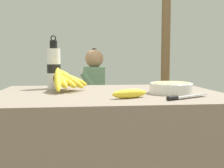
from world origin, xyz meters
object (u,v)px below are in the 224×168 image
at_px(serving_bowl, 171,87).
at_px(seated_vendor, 90,94).
at_px(water_bottle, 54,67).
at_px(knife, 182,97).
at_px(banana_bunch_green, 28,108).
at_px(banana_bunch_ripe, 64,79).
at_px(support_post_far, 166,30).
at_px(wooden_bench, 73,119).
at_px(loose_banana_front, 130,94).

distance_m(serving_bowl, seated_vendor, 1.44).
height_order(water_bottle, knife, water_bottle).
relative_size(serving_bowl, banana_bunch_green, 0.86).
bearing_deg(banana_bunch_ripe, support_post_far, 56.01).
distance_m(water_bottle, support_post_far, 1.84).
height_order(serving_bowl, water_bottle, water_bottle).
relative_size(banana_bunch_ripe, wooden_bench, 0.19).
relative_size(seated_vendor, support_post_far, 0.41).
bearing_deg(wooden_bench, serving_bowl, -68.99).
xyz_separation_m(banana_bunch_ripe, banana_bunch_green, (-0.42, 1.24, -0.37)).
relative_size(water_bottle, knife, 1.37).
bearing_deg(seated_vendor, knife, 106.03).
bearing_deg(seated_vendor, banana_bunch_ripe, 85.10).
relative_size(serving_bowl, knife, 0.96).
bearing_deg(knife, serving_bowl, 55.55).
xyz_separation_m(knife, wooden_bench, (-0.52, 1.61, -0.44)).
bearing_deg(banana_bunch_green, loose_banana_front, -64.88).
bearing_deg(banana_bunch_ripe, knife, -34.22).
distance_m(water_bottle, seated_vendor, 1.14).
relative_size(wooden_bench, seated_vendor, 1.59).
bearing_deg(loose_banana_front, banana_bunch_ripe, 134.81).
relative_size(serving_bowl, water_bottle, 0.70).
bearing_deg(seated_vendor, water_bottle, 80.65).
distance_m(serving_bowl, support_post_far, 1.84).
bearing_deg(serving_bowl, banana_bunch_green, 124.63).
height_order(serving_bowl, wooden_bench, serving_bowl).
relative_size(banana_bunch_ripe, knife, 1.40).
distance_m(banana_bunch_ripe, knife, 0.64).
xyz_separation_m(water_bottle, banana_bunch_green, (-0.35, 1.10, -0.43)).
bearing_deg(banana_bunch_green, banana_bunch_ripe, -71.29).
relative_size(knife, wooden_bench, 0.14).
xyz_separation_m(serving_bowl, support_post_far, (0.50, 1.71, 0.47)).
xyz_separation_m(serving_bowl, wooden_bench, (-0.54, 1.40, -0.46)).
xyz_separation_m(knife, seated_vendor, (-0.35, 1.58, -0.18)).
distance_m(banana_bunch_ripe, loose_banana_front, 0.44).
height_order(loose_banana_front, seated_vendor, seated_vendor).
distance_m(loose_banana_front, knife, 0.23).
distance_m(wooden_bench, banana_bunch_green, 0.45).
height_order(wooden_bench, banana_bunch_green, banana_bunch_green).
relative_size(serving_bowl, seated_vendor, 0.21).
bearing_deg(serving_bowl, support_post_far, 73.73).
bearing_deg(support_post_far, banana_bunch_green, -168.07).
relative_size(water_bottle, banana_bunch_green, 1.22).
distance_m(serving_bowl, water_bottle, 0.69).
distance_m(wooden_bench, support_post_far, 1.43).
distance_m(serving_bowl, wooden_bench, 1.57).
relative_size(wooden_bench, banana_bunch_green, 6.55).
bearing_deg(banana_bunch_ripe, water_bottle, 115.22).
distance_m(serving_bowl, banana_bunch_green, 1.74).
distance_m(water_bottle, banana_bunch_green, 1.24).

